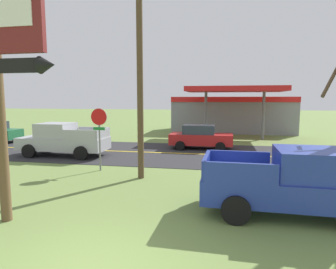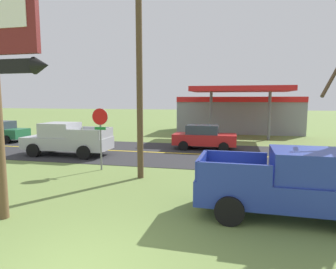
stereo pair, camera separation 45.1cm
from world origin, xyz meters
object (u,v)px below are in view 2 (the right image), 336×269
(pickup_silver_on_road, at_px, (66,139))
(car_red_near_lane, at_px, (204,137))
(gas_station, at_px, (239,113))
(stop_sign, at_px, (100,128))
(pickup_blue_parked_on_lawn, at_px, (292,184))
(car_green_far_lane, at_px, (0,131))
(utility_pole, at_px, (139,57))

(pickup_silver_on_road, bearing_deg, car_red_near_lane, 26.93)
(gas_station, distance_m, pickup_silver_on_road, 18.57)
(stop_sign, xyz_separation_m, pickup_silver_on_road, (-3.68, 2.97, -1.06))
(pickup_blue_parked_on_lawn, xyz_separation_m, pickup_silver_on_road, (-11.47, 6.98, 0.00))
(pickup_blue_parked_on_lawn, height_order, car_red_near_lane, pickup_blue_parked_on_lawn)
(car_green_far_lane, bearing_deg, car_red_near_lane, 0.00)
(pickup_silver_on_road, bearing_deg, stop_sign, -38.88)
(car_red_near_lane, xyz_separation_m, car_green_far_lane, (-16.27, 0.00, 0.00))
(gas_station, bearing_deg, pickup_silver_on_road, -123.55)
(stop_sign, distance_m, gas_station, 19.56)
(gas_station, height_order, car_green_far_lane, gas_station)
(stop_sign, bearing_deg, utility_pole, -22.05)
(stop_sign, xyz_separation_m, car_red_near_lane, (4.19, 6.97, -1.20))
(stop_sign, xyz_separation_m, car_green_far_lane, (-12.07, 6.97, -1.20))
(gas_station, bearing_deg, car_green_far_lane, -148.43)
(gas_station, relative_size, car_red_near_lane, 2.86)
(pickup_blue_parked_on_lawn, xyz_separation_m, car_green_far_lane, (-19.86, 10.98, -0.13))
(stop_sign, height_order, car_red_near_lane, stop_sign)
(car_red_near_lane, bearing_deg, car_green_far_lane, 180.00)
(pickup_blue_parked_on_lawn, xyz_separation_m, car_red_near_lane, (-3.59, 10.98, -0.13))
(stop_sign, xyz_separation_m, pickup_blue_parked_on_lawn, (7.79, -4.01, -1.06))
(stop_sign, bearing_deg, car_green_far_lane, 150.01)
(stop_sign, distance_m, car_red_near_lane, 8.22)
(utility_pole, height_order, gas_station, utility_pole)
(pickup_silver_on_road, bearing_deg, pickup_blue_parked_on_lawn, -31.31)
(car_red_near_lane, height_order, car_green_far_lane, same)
(pickup_silver_on_road, bearing_deg, utility_pole, -33.15)
(car_red_near_lane, bearing_deg, pickup_silver_on_road, -153.07)
(utility_pole, relative_size, gas_station, 0.80)
(gas_station, relative_size, pickup_silver_on_road, 2.31)
(pickup_blue_parked_on_lawn, bearing_deg, pickup_silver_on_road, 148.69)
(pickup_silver_on_road, relative_size, car_green_far_lane, 1.24)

